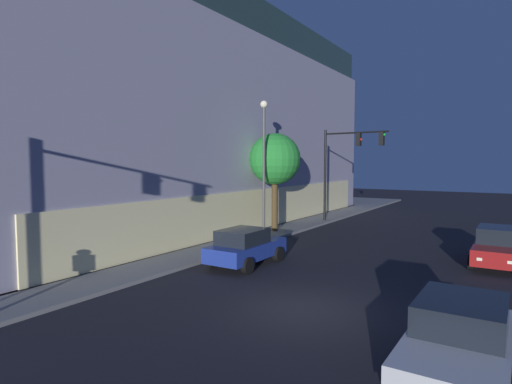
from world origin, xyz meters
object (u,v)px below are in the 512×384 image
car_silver (459,341)px  car_blue (245,246)px  sidewalk_tree (275,160)px  car_red (497,246)px  street_lamp_sidewalk (264,152)px  modern_building (139,125)px  traffic_light_far_corner (347,155)px

car_silver → car_blue: size_ratio=1.08×
sidewalk_tree → car_silver: sidewalk_tree is taller
car_blue → car_red: bearing=-57.8°
car_silver → car_red: 11.83m
sidewalk_tree → street_lamp_sidewalk: bearing=-168.5°
modern_building → car_red: bearing=-96.0°
car_blue → car_red: (5.96, -9.45, -0.00)m
car_blue → car_red: size_ratio=0.93×
car_red → car_blue: bearing=122.2°
modern_building → car_silver: modern_building is taller
car_silver → car_blue: car_silver is taller
street_lamp_sidewalk → car_red: size_ratio=1.79×
modern_building → street_lamp_sidewalk: modern_building is taller
traffic_light_far_corner → street_lamp_sidewalk: bearing=166.0°
car_blue → traffic_light_far_corner: bearing=2.5°
modern_building → car_red: 26.43m
sidewalk_tree → car_red: sidewalk_tree is taller
car_silver → car_blue: (5.88, 9.25, 0.00)m
modern_building → street_lamp_sidewalk: 13.74m
modern_building → sidewalk_tree: 13.19m
modern_building → traffic_light_far_corner: size_ratio=5.34×
traffic_light_far_corner → car_silver: 22.86m
modern_building → car_blue: (-8.61, -15.97, -6.74)m
street_lamp_sidewalk → modern_building: bearing=79.0°
car_red → sidewalk_tree: bearing=80.5°
traffic_light_far_corner → car_blue: size_ratio=1.65×
traffic_light_far_corner → car_red: 13.74m
car_silver → modern_building: bearing=60.1°
traffic_light_far_corner → car_blue: bearing=-177.5°
modern_building → car_blue: bearing=-118.3°
traffic_light_far_corner → car_blue: traffic_light_far_corner is taller
traffic_light_far_corner → car_silver: bearing=-153.9°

